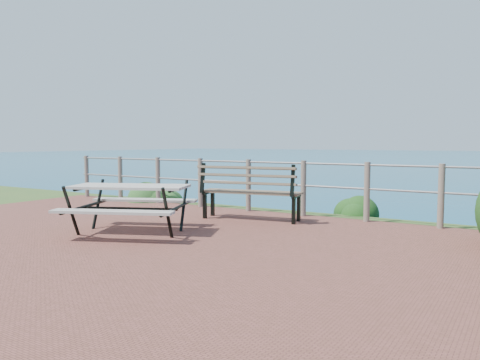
% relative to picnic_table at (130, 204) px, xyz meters
% --- Properties ---
extents(ground, '(10.00, 7.00, 0.12)m').
position_rel_picnic_table_xyz_m(ground, '(0.35, -0.56, -0.45)').
color(ground, brown).
rests_on(ground, ground).
extents(safety_railing, '(9.40, 0.10, 1.00)m').
position_rel_picnic_table_xyz_m(safety_railing, '(0.35, 2.79, 0.12)').
color(safety_railing, '#6B5B4C').
rests_on(safety_railing, ground).
extents(picnic_table, '(1.80, 1.34, 0.70)m').
position_rel_picnic_table_xyz_m(picnic_table, '(0.00, 0.00, 0.00)').
color(picnic_table, '#A59E94').
rests_on(picnic_table, ground).
extents(park_bench, '(1.78, 0.73, 0.97)m').
position_rel_picnic_table_xyz_m(park_bench, '(0.90, 1.95, 0.19)').
color(park_bench, brown).
rests_on(park_bench, ground).
extents(shrub_lip_west, '(0.86, 0.86, 0.64)m').
position_rel_picnic_table_xyz_m(shrub_lip_west, '(-2.25, 3.04, -0.45)').
color(shrub_lip_west, '#1C4C1F').
rests_on(shrub_lip_west, ground).
extents(shrub_lip_east, '(0.77, 0.77, 0.51)m').
position_rel_picnic_table_xyz_m(shrub_lip_east, '(2.17, 3.66, -0.45)').
color(shrub_lip_east, '#193C12').
rests_on(shrub_lip_east, ground).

